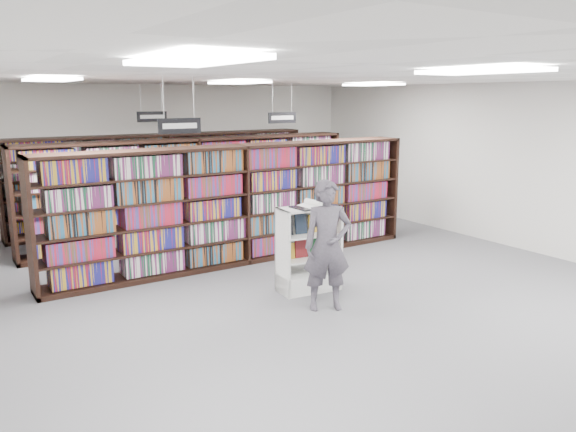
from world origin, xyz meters
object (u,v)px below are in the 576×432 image
endcap_display (308,261)px  open_book (314,205)px  bookshelf_row_near (241,204)px  shopper (327,246)px

endcap_display → open_book: open_book is taller
bookshelf_row_near → shopper: (-0.10, -2.70, -0.14)m
bookshelf_row_near → shopper: size_ratio=3.84×
endcap_display → shopper: size_ratio=0.71×
bookshelf_row_near → open_book: bookshelf_row_near is taller
bookshelf_row_near → endcap_display: (0.13, -1.90, -0.60)m
bookshelf_row_near → open_book: 1.99m
bookshelf_row_near → shopper: bearing=-92.2°
endcap_display → open_book: bearing=-31.4°
open_book → shopper: size_ratio=0.38×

